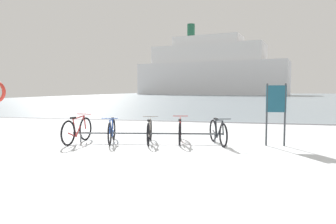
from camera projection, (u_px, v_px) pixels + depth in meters
name	position (u px, v px, depth m)	size (l,w,h in m)	color
ground	(230.00, 98.00, 57.89)	(80.00, 132.00, 0.08)	silver
bike_rack	(147.00, 134.00, 9.31)	(4.41, 0.79, 0.31)	#4C5156
bicycle_0	(77.00, 130.00, 9.27)	(0.46, 1.70, 0.84)	black
bicycle_1	(112.00, 131.00, 9.35)	(0.58, 1.58, 0.77)	black
bicycle_2	(149.00, 131.00, 9.27)	(0.50, 1.58, 0.76)	black
bicycle_3	(180.00, 131.00, 9.37)	(0.46, 1.69, 0.77)	black
bicycle_4	(218.00, 132.00, 9.07)	(0.69, 1.57, 0.78)	black
info_sign	(276.00, 104.00, 8.76)	(0.55, 0.11, 1.75)	#33383D
ferry_ship	(210.00, 71.00, 92.23)	(44.67, 21.51, 21.04)	white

